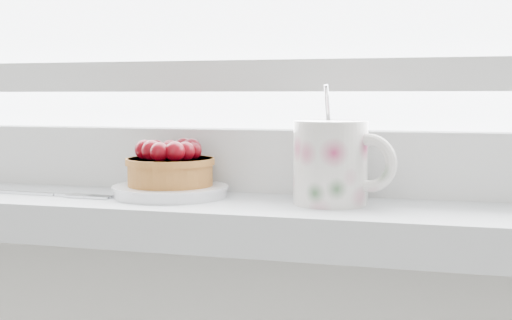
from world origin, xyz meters
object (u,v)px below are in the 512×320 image
at_px(floral_mug, 333,161).
at_px(fork, 44,194).
at_px(saucer, 171,191).
at_px(raspberry_tart, 170,165).

xyz_separation_m(floral_mug, fork, (-0.31, -0.02, -0.04)).
xyz_separation_m(saucer, fork, (-0.14, -0.03, -0.00)).
bearing_deg(saucer, fork, -168.37).
distance_m(saucer, raspberry_tart, 0.03).
distance_m(raspberry_tart, fork, 0.14).
height_order(floral_mug, fork, floral_mug).
distance_m(raspberry_tart, floral_mug, 0.18).
relative_size(raspberry_tart, floral_mug, 0.80).
height_order(raspberry_tart, floral_mug, floral_mug).
relative_size(saucer, raspberry_tart, 1.30).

